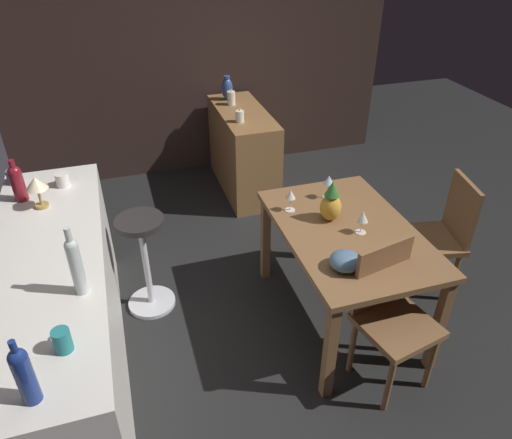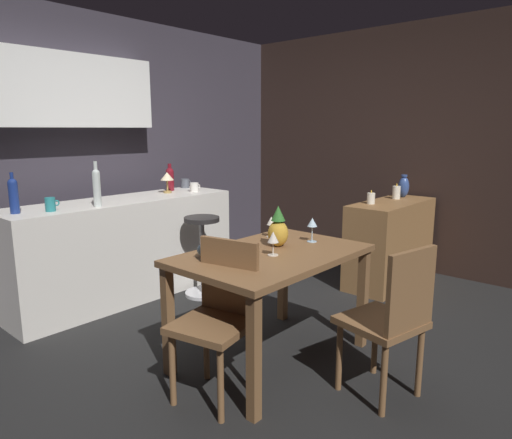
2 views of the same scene
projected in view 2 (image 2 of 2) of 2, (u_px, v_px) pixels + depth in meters
name	position (u px, v px, depth m)	size (l,w,h in m)	color
ground_plane	(248.00, 340.00, 3.36)	(9.00, 9.00, 0.00)	black
wall_kitchen_back	(83.00, 140.00, 4.39)	(5.20, 0.33, 2.60)	#38333D
wall_side_right	(381.00, 148.00, 5.17)	(0.10, 4.40, 2.60)	#33231E
dining_table	(272.00, 266.00, 2.97)	(1.24, 0.81, 0.74)	brown
kitchen_counter	(124.00, 248.00, 4.18)	(2.10, 0.60, 0.90)	silver
sideboard_cabinet	(390.00, 243.00, 4.55)	(1.10, 0.44, 0.82)	olive
chair_near_window	(219.00, 313.00, 2.60)	(0.47, 0.47, 0.90)	brown
chair_by_doorway	(391.00, 317.00, 2.55)	(0.47, 0.47, 0.90)	brown
bar_stool	(202.00, 254.00, 4.20)	(0.34, 0.34, 0.74)	#262323
wine_glass_left	(273.00, 238.00, 2.85)	(0.07, 0.07, 0.15)	silver
wine_glass_right	(271.00, 222.00, 3.34)	(0.07, 0.07, 0.15)	silver
wine_glass_center	(312.00, 224.00, 3.19)	(0.07, 0.07, 0.17)	silver
pineapple_centerpiece	(278.00, 229.00, 3.07)	(0.14, 0.14, 0.28)	gold
fruit_bowl	(212.00, 250.00, 2.82)	(0.18, 0.18, 0.10)	slate
wine_bottle_clear	(97.00, 186.00, 3.68)	(0.06, 0.06, 0.37)	silver
wine_bottle_cobalt	(13.00, 194.00, 3.38)	(0.07, 0.07, 0.31)	navy
wine_bottle_ruby	(170.00, 178.00, 4.66)	(0.08, 0.08, 0.27)	maroon
cup_teal	(50.00, 204.00, 3.49)	(0.11, 0.07, 0.11)	teal
cup_white	(194.00, 187.00, 4.60)	(0.12, 0.09, 0.09)	white
cup_slate	(185.00, 183.00, 4.89)	(0.13, 0.09, 0.09)	#515660
counter_lamp	(167.00, 178.00, 4.47)	(0.13, 0.13, 0.20)	#A58447
pillar_candle_tall	(371.00, 198.00, 4.34)	(0.07, 0.07, 0.13)	white
pillar_candle_short	(396.00, 192.00, 4.64)	(0.08, 0.08, 0.16)	white
vase_ceramic_blue	(404.00, 187.00, 4.75)	(0.11, 0.11, 0.23)	#334C8C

